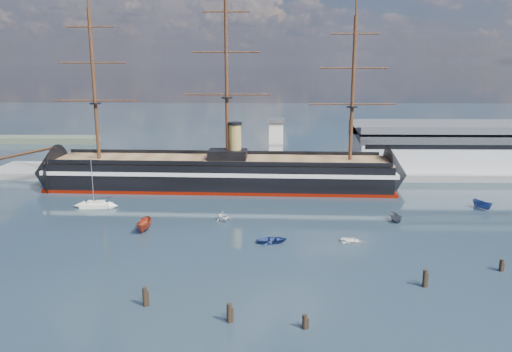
{
  "coord_description": "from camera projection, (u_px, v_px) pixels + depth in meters",
  "views": [
    {
      "loc": [
        0.33,
        -68.39,
        32.74
      ],
      "look_at": [
        -1.89,
        35.0,
        9.0
      ],
      "focal_mm": 35.0,
      "sensor_mm": 36.0,
      "label": 1
    }
  ],
  "objects": [
    {
      "name": "piling_extra",
      "position": [
        229.0,
        322.0,
        64.17
      ],
      "size": [
        0.64,
        0.64,
        3.34
      ],
      "primitive_type": "cylinder",
      "color": "black",
      "rests_on": "ground"
    },
    {
      "name": "piling_near_right",
      "position": [
        424.0,
        287.0,
        74.28
      ],
      "size": [
        0.64,
        0.64,
        3.4
      ],
      "primitive_type": "cylinder",
      "color": "black",
      "rests_on": "ground"
    },
    {
      "name": "warehouse",
      "position": [
        459.0,
        147.0,
        148.93
      ],
      "size": [
        63.0,
        21.0,
        11.6
      ],
      "color": "#B7BABC",
      "rests_on": "ground"
    },
    {
      "name": "motorboat_e",
      "position": [
        353.0,
        243.0,
        92.17
      ],
      "size": [
        2.23,
        3.05,
        1.32
      ],
      "primitive_type": "imported",
      "rotation": [
        0.0,
        0.0,
        1.13
      ],
      "color": "white",
      "rests_on": "ground"
    },
    {
      "name": "piling_far_right",
      "position": [
        501.0,
        271.0,
        79.86
      ],
      "size": [
        0.64,
        0.64,
        2.72
      ],
      "primitive_type": "cylinder",
      "color": "black",
      "rests_on": "ground"
    },
    {
      "name": "motorboat_d",
      "position": [
        223.0,
        221.0,
        105.08
      ],
      "size": [
        6.69,
        5.51,
        2.27
      ],
      "primitive_type": "imported",
      "rotation": [
        0.0,
        0.0,
        0.55
      ],
      "color": "white",
      "rests_on": "ground"
    },
    {
      "name": "quay",
      "position": [
        299.0,
        175.0,
        147.82
      ],
      "size": [
        180.0,
        18.0,
        2.0
      ],
      "primitive_type": "cube",
      "color": "slate",
      "rests_on": "ground"
    },
    {
      "name": "motorboat_c",
      "position": [
        396.0,
        222.0,
        104.5
      ],
      "size": [
        5.73,
        3.13,
        2.17
      ],
      "primitive_type": "imported",
      "rotation": [
        0.0,
        0.0,
        0.22
      ],
      "color": "slate",
      "rests_on": "ground"
    },
    {
      "name": "piling_near_left",
      "position": [
        145.0,
        306.0,
        68.46
      ],
      "size": [
        0.64,
        0.64,
        3.47
      ],
      "primitive_type": "cylinder",
      "color": "black",
      "rests_on": "ground"
    },
    {
      "name": "motorboat_f",
      "position": [
        482.0,
        209.0,
        113.51
      ],
      "size": [
        6.52,
        4.69,
        2.46
      ],
      "primitive_type": "imported",
      "rotation": [
        0.0,
        0.0,
        0.45
      ],
      "color": "#354D8B",
      "rests_on": "ground"
    },
    {
      "name": "motorboat_b",
      "position": [
        272.0,
        243.0,
        92.36
      ],
      "size": [
        1.94,
        3.63,
        1.61
      ],
      "primitive_type": "imported",
      "rotation": [
        0.0,
        0.0,
        1.74
      ],
      "color": "navy",
      "rests_on": "ground"
    },
    {
      "name": "quay_tower",
      "position": [
        276.0,
        144.0,
        142.86
      ],
      "size": [
        5.0,
        5.0,
        15.0
      ],
      "color": "silver",
      "rests_on": "ground"
    },
    {
      "name": "warship",
      "position": [
        214.0,
        173.0,
        131.82
      ],
      "size": [
        113.14,
        19.25,
        53.94
      ],
      "rotation": [
        0.0,
        0.0,
        -0.03
      ],
      "color": "black",
      "rests_on": "ground"
    },
    {
      "name": "piling_near_mid",
      "position": [
        305.0,
        329.0,
        62.64
      ],
      "size": [
        0.64,
        0.64,
        2.63
      ],
      "primitive_type": "cylinder",
      "color": "black",
      "rests_on": "ground"
    },
    {
      "name": "sailboat",
      "position": [
        96.0,
        205.0,
        114.38
      ],
      "size": [
        7.4,
        2.83,
        11.56
      ],
      "rotation": [
        0.0,
        0.0,
        0.1
      ],
      "color": "silver",
      "rests_on": "ground"
    },
    {
      "name": "ground",
      "position": [
        265.0,
        210.0,
        112.95
      ],
      "size": [
        600.0,
        600.0,
        0.0
      ],
      "primitive_type": "plane",
      "color": "#18252E",
      "rests_on": "ground"
    },
    {
      "name": "motorboat_a",
      "position": [
        145.0,
        231.0,
        98.84
      ],
      "size": [
        7.12,
        2.61,
        2.85
      ],
      "primitive_type": "imported",
      "rotation": [
        0.0,
        0.0,
        -0.0
      ],
      "color": "#9D311A",
      "rests_on": "ground"
    }
  ]
}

